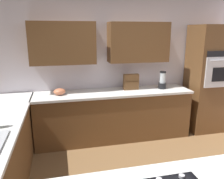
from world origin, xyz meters
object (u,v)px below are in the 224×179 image
Objects in this scene: wall_oven at (210,79)px; spice_rack at (131,82)px; blender at (162,81)px; mixing_bowl at (60,92)px.

spice_rack is (1.60, -0.08, 0.00)m from wall_oven.
blender is at bearing -1.05° from wall_oven.
blender is 1.90m from mixing_bowl.
wall_oven is 10.32× the size of mixing_bowl.
mixing_bowl is at bearing -0.36° from wall_oven.
wall_oven reaches higher than blender.
spice_rack is at bearing -177.10° from mixing_bowl.
wall_oven is 1.60m from spice_rack.
wall_oven is 7.15× the size of spice_rack.
wall_oven reaches higher than spice_rack.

